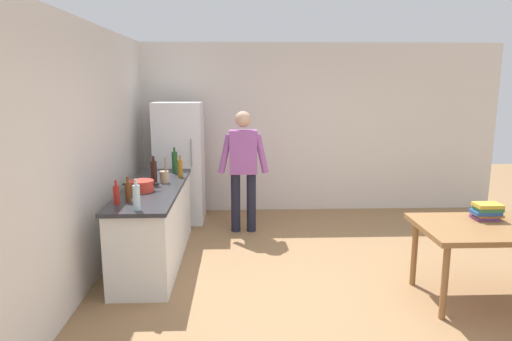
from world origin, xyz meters
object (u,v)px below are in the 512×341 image
Objects in this scene: bottle_oil_amber at (180,168)px; bottle_sauce_red at (116,195)px; bottle_beer_brown at (128,192)px; bottle_water_clear at (137,197)px; bottle_wine_dark at (154,172)px; refrigerator at (180,163)px; bottle_wine_green at (175,162)px; book_stack at (487,211)px; utensil_jar at (164,176)px; dining_table at (493,233)px; person at (243,163)px; cooking_pot at (141,186)px.

bottle_oil_amber is 1.36m from bottle_sauce_red.
bottle_oil_amber reaches higher than bottle_beer_brown.
bottle_wine_dark is at bearing 92.01° from bottle_water_clear.
bottle_water_clear reaches higher than bottle_sauce_red.
bottle_wine_dark reaches higher than bottle_beer_brown.
refrigerator is 0.79m from bottle_wine_green.
bottle_wine_green is 1.31× the size of bottle_beer_brown.
bottle_oil_amber is 3.50m from book_stack.
refrigerator reaches higher than bottle_water_clear.
bottle_sauce_red is 3.65m from book_stack.
utensil_jar is 1.01m from bottle_sauce_red.
dining_table is at bearing -98.67° from book_stack.
bottle_wine_dark is 1.21× the size of bottle_oil_amber.
bottle_wine_dark is at bearing 163.48° from book_stack.
person is 5.00× the size of bottle_wine_dark.
person is at bearing 140.65° from book_stack.
bottle_wine_green is 1.13× the size of bottle_water_clear.
bottle_wine_green reaches higher than cooking_pot.
cooking_pot is 1.06m from bottle_wine_green.
person reaches higher than bottle_wine_dark.
bottle_oil_amber is (0.15, -1.06, 0.12)m from refrigerator.
person is at bearing 137.59° from dining_table.
person is 5.31× the size of utensil_jar.
person is 6.54× the size of bottle_beer_brown.
bottle_wine_green is at bearing 80.10° from bottle_beer_brown.
person is at bearing 55.59° from bottle_beer_brown.
bottle_sauce_red is (-0.32, -2.34, 0.10)m from refrigerator.
bottle_beer_brown is at bearing -99.90° from bottle_wine_green.
person is 2.07m from bottle_beer_brown.
refrigerator is at bearing 83.99° from cooking_pot.
bottle_sauce_red is at bearing 177.46° from book_stack.
bottle_wine_dark and bottle_wine_green have the same top height.
book_stack is at bearing -18.61° from utensil_jar.
book_stack is at bearing -36.95° from refrigerator.
dining_table is 5.38× the size of bottle_beer_brown.
book_stack is (3.18, -1.44, -0.18)m from bottle_oil_amber.
bottle_oil_amber is (0.15, 0.32, 0.04)m from utensil_jar.
bottle_beer_brown is (0.10, 0.08, 0.01)m from bottle_sauce_red.
person is 5.00× the size of bottle_wine_green.
bottle_wine_dark is at bearing 160.37° from dining_table.
utensil_jar is 3.52m from book_stack.
refrigerator is 5.62× the size of utensil_jar.
bottle_wine_dark is at bearing -101.51° from bottle_wine_green.
dining_table is at bearing -27.46° from bottle_oil_amber.
book_stack is at bearing -24.39° from bottle_oil_amber.
bottle_water_clear is at bearing 177.88° from dining_table.
bottle_wine_green is (-0.91, -0.22, 0.07)m from person.
cooking_pot is 0.78m from bottle_water_clear.
bottle_water_clear is at bearing -43.04° from bottle_sauce_red.
utensil_jar reaches higher than dining_table.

